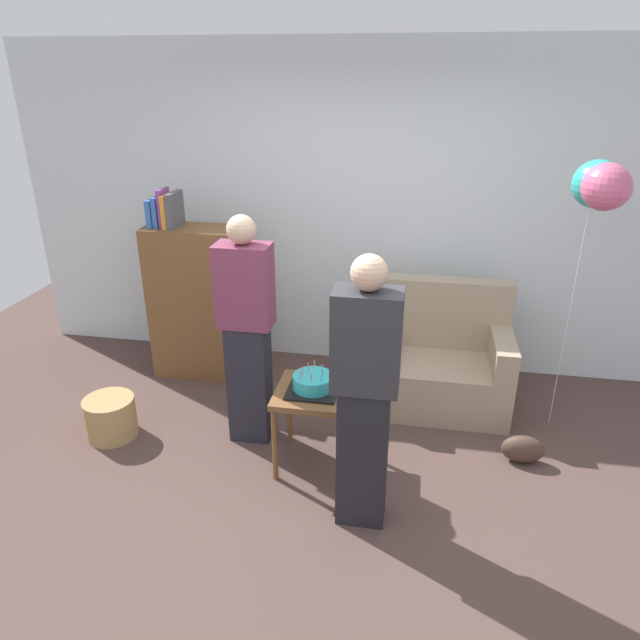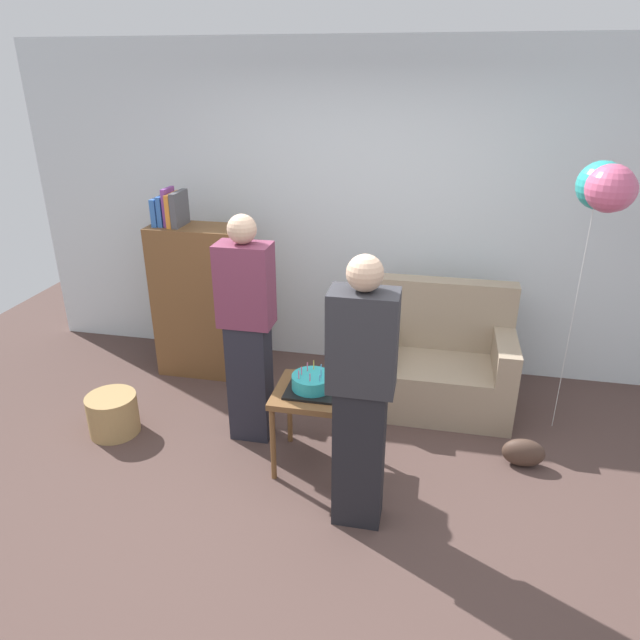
{
  "view_description": "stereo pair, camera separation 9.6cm",
  "coord_description": "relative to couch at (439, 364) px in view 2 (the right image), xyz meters",
  "views": [
    {
      "loc": [
        0.51,
        -2.73,
        2.46
      ],
      "look_at": [
        -0.1,
        0.67,
        0.95
      ],
      "focal_mm": 32.38,
      "sensor_mm": 36.0,
      "label": 1
    },
    {
      "loc": [
        0.6,
        -2.71,
        2.46
      ],
      "look_at": [
        -0.1,
        0.67,
        0.95
      ],
      "focal_mm": 32.38,
      "sensor_mm": 36.0,
      "label": 2
    }
  ],
  "objects": [
    {
      "name": "bookshelf",
      "position": [
        -1.99,
        0.13,
        0.33
      ],
      "size": [
        0.8,
        0.36,
        1.6
      ],
      "color": "brown",
      "rests_on": "ground_plane"
    },
    {
      "name": "ground_plane",
      "position": [
        -0.7,
        -1.38,
        -0.34
      ],
      "size": [
        8.0,
        8.0,
        0.0
      ],
      "primitive_type": "plane",
      "color": "#4C3833"
    },
    {
      "name": "wicker_basket",
      "position": [
        -2.3,
        -0.91,
        -0.19
      ],
      "size": [
        0.36,
        0.36,
        0.3
      ],
      "primitive_type": "cylinder",
      "color": "#A88451",
      "rests_on": "ground_plane"
    },
    {
      "name": "birthday_cake",
      "position": [
        -0.8,
        -0.96,
        0.28
      ],
      "size": [
        0.32,
        0.32,
        0.17
      ],
      "color": "black",
      "rests_on": "side_table"
    },
    {
      "name": "side_table",
      "position": [
        -0.8,
        -0.96,
        0.14
      ],
      "size": [
        0.48,
        0.48,
        0.57
      ],
      "color": "brown",
      "rests_on": "ground_plane"
    },
    {
      "name": "balloon_bunch",
      "position": [
        0.94,
        -0.13,
        1.42
      ],
      "size": [
        0.38,
        0.43,
        1.93
      ],
      "color": "silver",
      "rests_on": "ground_plane"
    },
    {
      "name": "person_holding_cake",
      "position": [
        -0.43,
        -1.41,
        0.49
      ],
      "size": [
        0.36,
        0.22,
        1.63
      ],
      "rotation": [
        0.0,
        0.0,
        3.33
      ],
      "color": "black",
      "rests_on": "ground_plane"
    },
    {
      "name": "couch",
      "position": [
        0.0,
        0.0,
        0.0
      ],
      "size": [
        1.1,
        0.7,
        0.96
      ],
      "color": "gray",
      "rests_on": "ground_plane"
    },
    {
      "name": "person_blowing_candles",
      "position": [
        -1.3,
        -0.73,
        0.49
      ],
      "size": [
        0.36,
        0.22,
        1.63
      ],
      "rotation": [
        0.0,
        0.0,
        0.06
      ],
      "color": "#23232D",
      "rests_on": "ground_plane"
    },
    {
      "name": "wall_back",
      "position": [
        -0.7,
        0.67,
        1.01
      ],
      "size": [
        6.0,
        0.1,
        2.7
      ],
      "primitive_type": "cube",
      "color": "silver",
      "rests_on": "ground_plane"
    },
    {
      "name": "handbag",
      "position": [
        0.59,
        -0.7,
        -0.24
      ],
      "size": [
        0.28,
        0.14,
        0.2
      ],
      "primitive_type": "ellipsoid",
      "color": "#473328",
      "rests_on": "ground_plane"
    }
  ]
}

